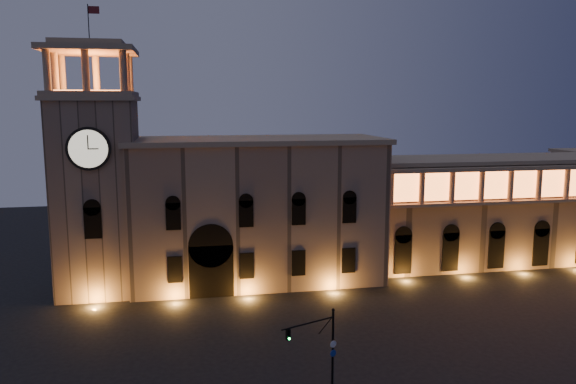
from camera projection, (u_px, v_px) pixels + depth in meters
The scene contains 5 objects.
ground at pixel (313, 352), 49.40m from camera, with size 160.00×160.00×0.00m, color black.
government_building at pixel (256, 210), 68.94m from camera, with size 30.80×12.80×17.60m.
clock_tower at pixel (97, 185), 64.06m from camera, with size 9.80×9.80×32.40m.
colonnade_wing at pixel (500, 209), 77.33m from camera, with size 40.60×11.50×14.50m.
traffic_light at pixel (324, 350), 41.83m from camera, with size 4.51×2.04×6.61m.
Camera 1 is at (-10.79, -45.37, 21.69)m, focal length 35.00 mm.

